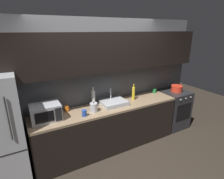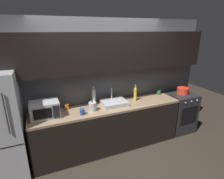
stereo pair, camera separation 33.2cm
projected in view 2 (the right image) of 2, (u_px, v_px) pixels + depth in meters
The scene contains 13 objects.
ground_plane at pixel (130, 178), 2.91m from camera, with size 10.00×10.00×0.00m, color #2D261E.
back_wall at pixel (103, 70), 3.46m from camera, with size 4.62×0.44×2.50m.
counter_run at pixel (109, 127), 3.55m from camera, with size 2.88×0.60×0.90m.
oven_range at pixel (179, 112), 4.21m from camera, with size 0.60×0.62×0.90m.
microwave at pixel (45, 109), 2.96m from camera, with size 0.46×0.35×0.27m.
sink_basin at pixel (114, 103), 3.47m from camera, with size 0.48×0.38×0.30m.
kettle at pixel (93, 106), 3.20m from camera, with size 0.17×0.14×0.19m.
wine_bottle_clear at pixel (94, 97), 3.43m from camera, with size 0.07×0.07×0.37m.
wine_bottle_yellow at pixel (135, 94), 3.64m from camera, with size 0.06×0.06×0.34m.
mug_blue at pixel (82, 112), 3.06m from camera, with size 0.08×0.08×0.11m, color #234299.
mug_green at pixel (159, 92), 4.02m from camera, with size 0.09×0.09×0.09m, color #1E6B2D.
mug_orange at pixel (67, 107), 3.27m from camera, with size 0.08×0.08×0.10m, color orange.
cooking_pot at pixel (183, 91), 4.05m from camera, with size 0.26×0.26×0.14m.
Camera 2 is at (-1.17, -2.00, 2.29)m, focal length 28.71 mm.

